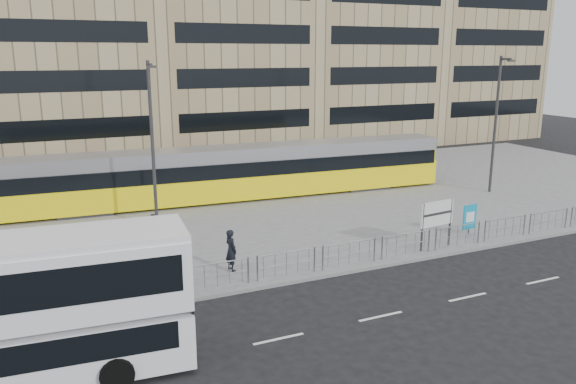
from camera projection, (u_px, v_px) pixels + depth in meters
name	position (u px, v px, depth m)	size (l,w,h in m)	color
ground	(368.00, 270.00, 24.52)	(120.00, 120.00, 0.00)	black
plaza	(266.00, 203.00, 35.12)	(64.00, 24.00, 0.15)	slate
kerb	(368.00, 268.00, 24.54)	(64.00, 0.25, 0.17)	gray
building_row	(190.00, 13.00, 52.37)	(70.40, 18.40, 31.20)	maroon
pedestrian_barrier	(401.00, 239.00, 25.52)	(32.07, 0.07, 1.10)	gray
road_markings	(447.00, 302.00, 21.37)	(62.00, 0.12, 0.01)	white
tram	(235.00, 173.00, 35.64)	(28.55, 4.46, 3.35)	#FFE80D
station_sign	(437.00, 216.00, 26.49)	(2.00, 0.31, 2.31)	#2D2D30
ad_panel	(470.00, 217.00, 28.59)	(0.85, 0.11, 1.59)	#2D2D30
pedestrian	(231.00, 250.00, 23.87)	(0.67, 0.44, 1.83)	black
traffic_light_west	(154.00, 242.00, 21.60)	(0.19, 0.22, 3.10)	#2D2D30
lamp_post_west	(152.00, 140.00, 28.86)	(0.45, 1.04, 8.72)	#2D2D30
lamp_post_east	(496.00, 120.00, 36.62)	(0.45, 1.04, 8.91)	#2D2D30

